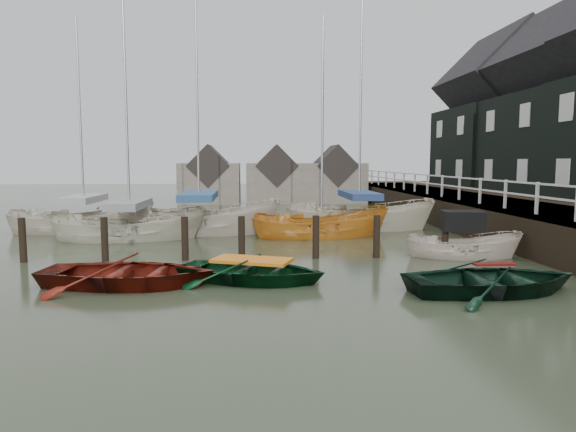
{
  "coord_description": "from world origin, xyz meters",
  "views": [
    {
      "loc": [
        -0.87,
        -13.34,
        3.14
      ],
      "look_at": [
        0.29,
        2.93,
        1.4
      ],
      "focal_mm": 32.0,
      "sensor_mm": 36.0,
      "label": 1
    }
  ],
  "objects": [
    {
      "name": "motorboat",
      "position": [
        6.06,
        2.83,
        0.12
      ],
      "size": [
        3.91,
        1.98,
        2.24
      ],
      "rotation": [
        0.0,
        0.0,
        1.41
      ],
      "color": "beige",
      "rests_on": "ground"
    },
    {
      "name": "mooring_pilings",
      "position": [
        -1.11,
        3.0,
        0.5
      ],
      "size": [
        13.72,
        0.22,
        1.8
      ],
      "color": "black",
      "rests_on": "ground"
    },
    {
      "name": "sailboat_e",
      "position": [
        -8.45,
        10.38,
        0.06
      ],
      "size": [
        6.69,
        4.43,
        10.69
      ],
      "rotation": [
        0.0,
        0.0,
        1.94
      ],
      "color": "beige",
      "rests_on": "ground"
    },
    {
      "name": "sailboat_c",
      "position": [
        2.07,
        7.93,
        0.01
      ],
      "size": [
        6.14,
        2.95,
        10.17
      ],
      "rotation": [
        0.0,
        0.0,
        1.7
      ],
      "color": "orange",
      "rests_on": "ground"
    },
    {
      "name": "sailboat_d",
      "position": [
        4.15,
        10.28,
        0.06
      ],
      "size": [
        7.32,
        4.22,
        12.79
      ],
      "rotation": [
        0.0,
        0.0,
        1.32
      ],
      "color": "beige",
      "rests_on": "ground"
    },
    {
      "name": "rowboat_green",
      "position": [
        -0.87,
        -0.06,
        0.0
      ],
      "size": [
        4.65,
        4.0,
        0.81
      ],
      "primitive_type": "imported",
      "rotation": [
        0.0,
        0.0,
        1.21
      ],
      "color": "#083216",
      "rests_on": "ground"
    },
    {
      "name": "sailboat_b",
      "position": [
        -3.16,
        9.24,
        0.06
      ],
      "size": [
        7.35,
        3.24,
        11.21
      ],
      "rotation": [
        0.0,
        0.0,
        1.49
      ],
      "color": "beige",
      "rests_on": "ground"
    },
    {
      "name": "far_sheds",
      "position": [
        0.83,
        26.0,
        1.86
      ],
      "size": [
        14.0,
        4.08,
        4.39
      ],
      "color": "#665B51",
      "rests_on": "ground"
    },
    {
      "name": "rowboat_red",
      "position": [
        -4.01,
        -0.31,
        0.0
      ],
      "size": [
        4.76,
        3.67,
        0.91
      ],
      "primitive_type": "imported",
      "rotation": [
        0.0,
        0.0,
        1.45
      ],
      "color": "#5D160D",
      "rests_on": "ground"
    },
    {
      "name": "pier",
      "position": [
        9.48,
        10.0,
        0.71
      ],
      "size": [
        3.04,
        32.0,
        2.7
      ],
      "color": "black",
      "rests_on": "ground"
    },
    {
      "name": "rowboat_dkgreen",
      "position": [
        4.94,
        -1.62,
        0.0
      ],
      "size": [
        4.51,
        3.4,
        0.88
      ],
      "primitive_type": "imported",
      "rotation": [
        0.0,
        0.0,
        1.65
      ],
      "color": "black",
      "rests_on": "ground"
    },
    {
      "name": "ground",
      "position": [
        0.0,
        0.0,
        0.0
      ],
      "size": [
        120.0,
        120.0,
        0.0
      ],
      "primitive_type": "plane",
      "color": "#2B3220",
      "rests_on": "ground"
    },
    {
      "name": "sailboat_a",
      "position": [
        -5.78,
        7.62,
        0.07
      ],
      "size": [
        6.25,
        2.74,
        11.4
      ],
      "rotation": [
        0.0,
        0.0,
        1.64
      ],
      "color": "beige",
      "rests_on": "ground"
    }
  ]
}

